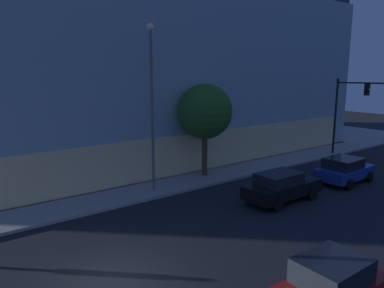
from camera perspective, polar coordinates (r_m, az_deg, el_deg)
The scene contains 6 objects.
modern_building at distance 34.95m, azimuth -7.90°, elevation 12.36°, with size 32.93×23.18×15.44m.
traffic_light_far_corner at distance 31.54m, azimuth 24.68°, elevation 6.20°, with size 0.32×4.64×6.30m.
street_lamp_sidewalk at distance 20.24m, azimuth -6.43°, elevation 8.48°, with size 0.44×0.44×9.35m.
sidewalk_tree at distance 23.31m, azimuth 2.06°, elevation 5.15°, with size 3.58×3.58×6.05m.
car_black at distance 20.06m, azimuth 14.05°, elevation -6.54°, with size 4.62×2.07×1.61m.
car_blue at distance 24.70m, azimuth 23.09°, elevation -3.77°, with size 4.21×2.34×1.63m.
Camera 1 is at (-4.01, -9.94, 6.76)m, focal length 33.49 mm.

